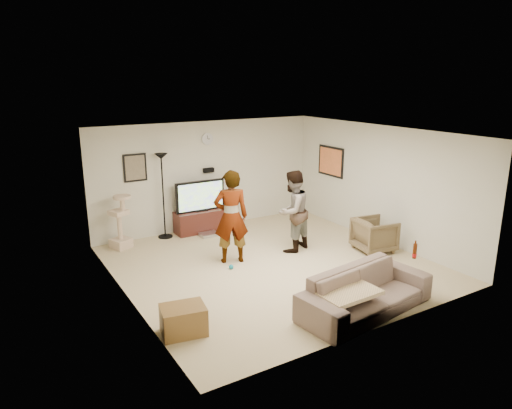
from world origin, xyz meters
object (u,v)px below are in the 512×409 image
tv (200,196)px  floor_lamp (163,196)px  cat_tree (119,222)px  sofa (366,292)px  person_right (292,211)px  side_table (183,320)px  person_left (231,217)px  armchair (374,235)px  beer_bottle (415,251)px  tv_stand (201,221)px

tv → floor_lamp: floor_lamp is taller
cat_tree → sofa: bearing=-62.6°
person_right → side_table: person_right is taller
tv → person_left: bearing=-97.6°
armchair → side_table: armchair is taller
beer_bottle → side_table: 3.78m
tv_stand → armchair: bearing=-49.9°
floor_lamp → sofa: bearing=-74.0°
person_right → sofa: (-0.56, -2.71, -0.51)m
person_right → side_table: bearing=10.8°
beer_bottle → floor_lamp: bearing=116.5°
sofa → tv: bearing=89.2°
floor_lamp → side_table: bearing=-107.1°
tv_stand → sofa: 4.82m
person_right → side_table: size_ratio=2.76×
tv_stand → floor_lamp: 1.10m
person_left → beer_bottle: 3.35m
tv_stand → side_table: 4.46m
floor_lamp → cat_tree: bearing=-171.2°
person_right → beer_bottle: (0.47, -2.71, -0.06)m
person_right → beer_bottle: bearing=80.3°
armchair → cat_tree: bearing=66.6°
sofa → armchair: armchair is taller
tv_stand → beer_bottle: (1.55, -4.79, 0.53)m
sofa → side_table: (-2.61, 0.85, -0.12)m
tv_stand → sofa: bearing=-83.7°
tv → cat_tree: (-1.89, -0.12, -0.28)m
tv_stand → person_left: bearing=-97.6°
cat_tree → person_left: (1.63, -1.86, 0.34)m
side_table → beer_bottle: bearing=-13.2°
tv → side_table: (-2.08, -3.94, -0.65)m
tv_stand → cat_tree: bearing=-176.5°
sofa → beer_bottle: (1.03, 0.00, 0.45)m
person_right → floor_lamp: bearing=-67.0°
tv → person_right: person_right is taller
person_left → person_right: person_left is taller
tv → cat_tree: bearing=-176.5°
floor_lamp → tv_stand: bearing=-3.0°
tv_stand → armchair: armchair is taller
cat_tree → person_right: (2.98, -1.97, 0.27)m
cat_tree → sofa: size_ratio=0.51×
tv_stand → person_left: person_left is taller
person_left → person_right: (1.35, -0.11, -0.07)m
beer_bottle → cat_tree: bearing=126.4°
floor_lamp → sofa: 5.07m
person_left → beer_bottle: person_left is taller
armchair → person_left: bearing=79.6°
person_right → side_table: (-3.17, -1.85, -0.63)m
person_right → sofa: bearing=58.8°
floor_lamp → side_table: floor_lamp is taller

